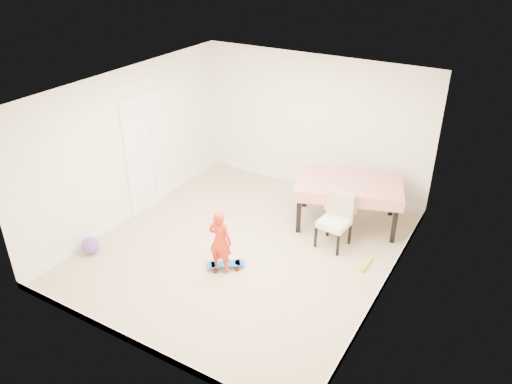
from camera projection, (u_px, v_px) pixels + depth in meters
The scene contains 17 objects.
ground at pixel (244, 248), 8.01m from camera, with size 5.00×5.00×0.00m, color tan.
ceiling at pixel (242, 91), 6.79m from camera, with size 4.50×5.00×0.04m, color white.
wall_back at pixel (313, 124), 9.29m from camera, with size 4.50×0.04×2.60m, color white.
wall_front at pixel (126, 260), 5.51m from camera, with size 4.50×0.04×2.60m, color white.
wall_left at pixel (131, 146), 8.39m from camera, with size 0.04×5.00×2.60m, color white.
wall_right at pixel (391, 214), 6.40m from camera, with size 0.04×5.00×2.60m, color white.
door at pixel (145, 154), 8.75m from camera, with size 0.10×0.94×2.11m, color white.
baseboard_back at pixel (310, 183), 9.88m from camera, with size 4.50×0.02×0.12m, color white.
baseboard_front at pixel (138, 344), 6.09m from camera, with size 4.50×0.02×0.12m, color white.
baseboard_left at pixel (139, 209), 8.98m from camera, with size 0.02×5.00×0.12m, color white.
baseboard_right at pixel (380, 290), 6.98m from camera, with size 0.02×5.00×0.12m, color white.
dining_table at pixel (347, 202), 8.49m from camera, with size 1.74×1.09×0.82m, color #BA091D, non-canonical shape.
dining_chair at pixel (334, 221), 7.86m from camera, with size 0.50×0.58×0.91m, color white, non-canonical shape.
skateboard at pixel (226, 266), 7.51m from camera, with size 0.60×0.22×0.09m, color blue, non-canonical shape.
child at pixel (220, 243), 7.24m from camera, with size 0.36×0.24×0.99m, color red.
balloon at pixel (90, 246), 7.82m from camera, with size 0.28×0.28×0.28m, color purple.
foam_toy at pixel (366, 265), 7.56m from camera, with size 0.06×0.06×0.40m, color yellow.
Camera 1 is at (3.52, -5.64, 4.57)m, focal length 35.00 mm.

